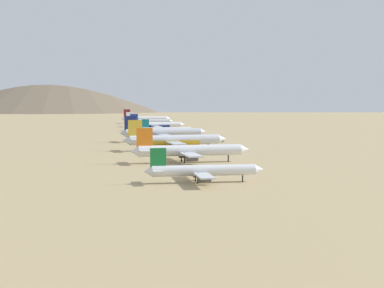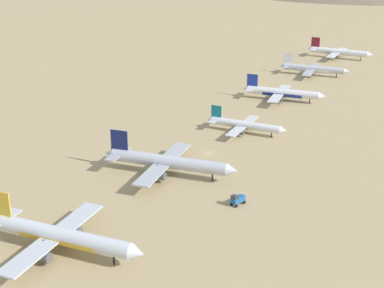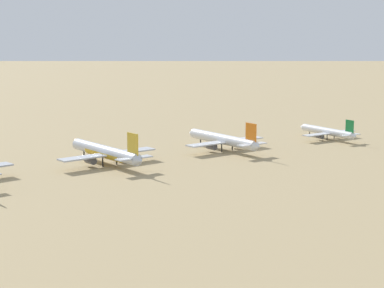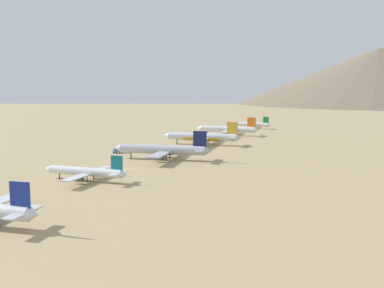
# 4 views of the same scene
# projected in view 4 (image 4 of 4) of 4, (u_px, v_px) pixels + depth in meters

# --- Properties ---
(ground_plane) EXTENTS (2527.79, 2527.79, 0.00)m
(ground_plane) POSITION_uv_depth(u_px,v_px,m) (131.00, 168.00, 194.68)
(ground_plane) COLOR tan
(parked_jet_0) EXTENTS (39.54, 32.24, 11.40)m
(parked_jet_0) POSITION_uv_depth(u_px,v_px,m) (250.00, 124.00, 385.18)
(parked_jet_0) COLOR silver
(parked_jet_0) RESTS_ON ground
(parked_jet_1) EXTENTS (51.00, 41.42, 14.71)m
(parked_jet_1) POSITION_uv_depth(u_px,v_px,m) (228.00, 129.00, 329.83)
(parked_jet_1) COLOR silver
(parked_jet_1) RESTS_ON ground
(parked_jet_2) EXTENTS (54.04, 43.83, 15.60)m
(parked_jet_2) POSITION_uv_depth(u_px,v_px,m) (203.00, 137.00, 275.14)
(parked_jet_2) COLOR silver
(parked_jet_2) RESTS_ON ground
(parked_jet_3) EXTENTS (53.92, 43.71, 15.57)m
(parked_jet_3) POSITION_uv_depth(u_px,v_px,m) (163.00, 150.00, 218.04)
(parked_jet_3) COLOR #B2B7C1
(parked_jet_3) RESTS_ON ground
(parked_jet_4) EXTENTS (38.86, 31.64, 11.20)m
(parked_jet_4) POSITION_uv_depth(u_px,v_px,m) (86.00, 172.00, 167.89)
(parked_jet_4) COLOR silver
(parked_jet_4) RESTS_ON ground
(service_truck) EXTENTS (4.62, 5.70, 3.90)m
(service_truck) POSITION_uv_depth(u_px,v_px,m) (118.00, 150.00, 240.15)
(service_truck) COLOR #1E5999
(service_truck) RESTS_ON ground
(desert_hill_0) EXTENTS (663.99, 663.99, 131.01)m
(desert_hill_0) POSITION_uv_depth(u_px,v_px,m) (378.00, 76.00, 973.72)
(desert_hill_0) COLOR #70604C
(desert_hill_0) RESTS_ON ground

